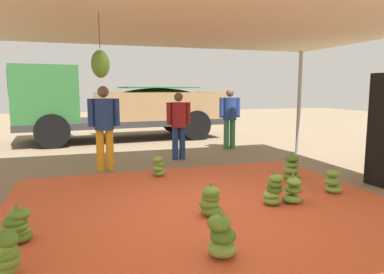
{
  "coord_description": "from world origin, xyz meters",
  "views": [
    {
      "loc": [
        -1.66,
        -4.54,
        1.68
      ],
      "look_at": [
        0.35,
        1.76,
        0.78
      ],
      "focal_mm": 32.42,
      "sensor_mm": 36.0,
      "label": 1
    }
  ],
  "objects_px": {
    "banana_bunch_8": "(211,202)",
    "worker_0": "(230,114)",
    "banana_bunch_7": "(273,190)",
    "banana_bunch_4": "(4,256)",
    "banana_bunch_6": "(293,191)",
    "worker_1": "(104,122)",
    "worker_2": "(179,121)",
    "banana_bunch_5": "(292,168)",
    "banana_bunch_2": "(333,182)",
    "cargo_truck_main": "(114,104)",
    "banana_bunch_1": "(221,237)",
    "banana_bunch_0": "(17,227)",
    "banana_bunch_3": "(159,167)"
  },
  "relations": [
    {
      "from": "banana_bunch_8",
      "to": "worker_0",
      "type": "relative_size",
      "value": 0.26
    },
    {
      "from": "banana_bunch_7",
      "to": "worker_0",
      "type": "relative_size",
      "value": 0.3
    },
    {
      "from": "banana_bunch_4",
      "to": "banana_bunch_6",
      "type": "distance_m",
      "value": 3.82
    },
    {
      "from": "worker_1",
      "to": "worker_2",
      "type": "bearing_deg",
      "value": 19.63
    },
    {
      "from": "banana_bunch_5",
      "to": "banana_bunch_6",
      "type": "distance_m",
      "value": 1.39
    },
    {
      "from": "banana_bunch_2",
      "to": "worker_0",
      "type": "xyz_separation_m",
      "value": [
        0.14,
        4.49,
        0.81
      ]
    },
    {
      "from": "banana_bunch_2",
      "to": "cargo_truck_main",
      "type": "xyz_separation_m",
      "value": [
        -2.82,
        7.38,
        1.01
      ]
    },
    {
      "from": "cargo_truck_main",
      "to": "worker_2",
      "type": "height_order",
      "value": "cargo_truck_main"
    },
    {
      "from": "banana_bunch_1",
      "to": "banana_bunch_8",
      "type": "height_order",
      "value": "banana_bunch_1"
    },
    {
      "from": "worker_0",
      "to": "banana_bunch_1",
      "type": "bearing_deg",
      "value": -114.49
    },
    {
      "from": "banana_bunch_1",
      "to": "banana_bunch_8",
      "type": "xyz_separation_m",
      "value": [
        0.3,
        1.11,
        -0.01
      ]
    },
    {
      "from": "banana_bunch_0",
      "to": "banana_bunch_1",
      "type": "bearing_deg",
      "value": -26.11
    },
    {
      "from": "banana_bunch_6",
      "to": "banana_bunch_8",
      "type": "relative_size",
      "value": 0.98
    },
    {
      "from": "banana_bunch_3",
      "to": "worker_1",
      "type": "relative_size",
      "value": 0.26
    },
    {
      "from": "banana_bunch_7",
      "to": "banana_bunch_4",
      "type": "bearing_deg",
      "value": -162.79
    },
    {
      "from": "banana_bunch_2",
      "to": "banana_bunch_3",
      "type": "relative_size",
      "value": 0.96
    },
    {
      "from": "banana_bunch_2",
      "to": "banana_bunch_5",
      "type": "distance_m",
      "value": 0.95
    },
    {
      "from": "worker_2",
      "to": "worker_0",
      "type": "bearing_deg",
      "value": 29.88
    },
    {
      "from": "banana_bunch_4",
      "to": "banana_bunch_5",
      "type": "distance_m",
      "value": 4.95
    },
    {
      "from": "worker_0",
      "to": "worker_1",
      "type": "distance_m",
      "value": 3.94
    },
    {
      "from": "worker_0",
      "to": "worker_2",
      "type": "relative_size",
      "value": 1.06
    },
    {
      "from": "banana_bunch_1",
      "to": "worker_0",
      "type": "distance_m",
      "value": 6.6
    },
    {
      "from": "banana_bunch_5",
      "to": "banana_bunch_6",
      "type": "xyz_separation_m",
      "value": [
        -0.75,
        -1.17,
        -0.04
      ]
    },
    {
      "from": "banana_bunch_0",
      "to": "banana_bunch_2",
      "type": "height_order",
      "value": "banana_bunch_2"
    },
    {
      "from": "worker_0",
      "to": "banana_bunch_6",
      "type": "bearing_deg",
      "value": -102.53
    },
    {
      "from": "banana_bunch_7",
      "to": "worker_2",
      "type": "xyz_separation_m",
      "value": [
        -0.41,
        3.69,
        0.72
      ]
    },
    {
      "from": "worker_2",
      "to": "cargo_truck_main",
      "type": "bearing_deg",
      "value": 106.69
    },
    {
      "from": "banana_bunch_0",
      "to": "banana_bunch_2",
      "type": "xyz_separation_m",
      "value": [
        4.6,
        0.48,
        0.0
      ]
    },
    {
      "from": "banana_bunch_6",
      "to": "banana_bunch_2",
      "type": "bearing_deg",
      "value": 14.02
    },
    {
      "from": "banana_bunch_8",
      "to": "worker_0",
      "type": "bearing_deg",
      "value": 63.58
    },
    {
      "from": "banana_bunch_3",
      "to": "banana_bunch_8",
      "type": "height_order",
      "value": "banana_bunch_3"
    },
    {
      "from": "banana_bunch_1",
      "to": "banana_bunch_4",
      "type": "xyz_separation_m",
      "value": [
        -2.01,
        0.21,
        0.01
      ]
    },
    {
      "from": "banana_bunch_0",
      "to": "cargo_truck_main",
      "type": "xyz_separation_m",
      "value": [
        1.78,
        7.86,
        1.02
      ]
    },
    {
      "from": "cargo_truck_main",
      "to": "banana_bunch_5",
      "type": "bearing_deg",
      "value": -67.47
    },
    {
      "from": "banana_bunch_6",
      "to": "banana_bunch_7",
      "type": "xyz_separation_m",
      "value": [
        -0.33,
        -0.0,
        0.04
      ]
    },
    {
      "from": "banana_bunch_3",
      "to": "banana_bunch_8",
      "type": "distance_m",
      "value": 2.31
    },
    {
      "from": "banana_bunch_4",
      "to": "banana_bunch_5",
      "type": "relative_size",
      "value": 0.91
    },
    {
      "from": "cargo_truck_main",
      "to": "worker_1",
      "type": "relative_size",
      "value": 3.86
    },
    {
      "from": "worker_2",
      "to": "worker_1",
      "type": "bearing_deg",
      "value": -160.37
    },
    {
      "from": "banana_bunch_7",
      "to": "worker_2",
      "type": "distance_m",
      "value": 3.79
    },
    {
      "from": "banana_bunch_0",
      "to": "banana_bunch_6",
      "type": "distance_m",
      "value": 3.7
    },
    {
      "from": "banana_bunch_3",
      "to": "worker_2",
      "type": "relative_size",
      "value": 0.28
    },
    {
      "from": "banana_bunch_0",
      "to": "banana_bunch_8",
      "type": "distance_m",
      "value": 2.33
    },
    {
      "from": "banana_bunch_6",
      "to": "worker_2",
      "type": "bearing_deg",
      "value": 101.39
    },
    {
      "from": "banana_bunch_6",
      "to": "banana_bunch_3",
      "type": "bearing_deg",
      "value": 126.07
    },
    {
      "from": "worker_0",
      "to": "cargo_truck_main",
      "type": "bearing_deg",
      "value": 135.81
    },
    {
      "from": "banana_bunch_4",
      "to": "banana_bunch_5",
      "type": "height_order",
      "value": "banana_bunch_5"
    },
    {
      "from": "banana_bunch_0",
      "to": "banana_bunch_8",
      "type": "xyz_separation_m",
      "value": [
        2.33,
        0.12,
        0.02
      ]
    },
    {
      "from": "banana_bunch_2",
      "to": "banana_bunch_7",
      "type": "xyz_separation_m",
      "value": [
        -1.24,
        -0.23,
        0.04
      ]
    },
    {
      "from": "worker_2",
      "to": "banana_bunch_3",
      "type": "bearing_deg",
      "value": -118.58
    }
  ]
}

